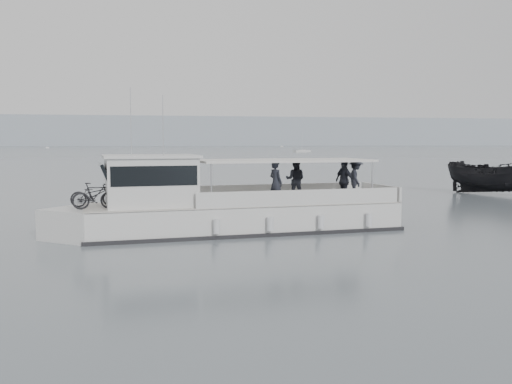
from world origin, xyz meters
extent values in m
plane|color=slate|center=(0.00, 0.00, 0.00)|extent=(1400.00, 1400.00, 0.00)
cube|color=#939EA8|center=(0.00, 560.00, 14.00)|extent=(1400.00, 90.00, 28.00)
cube|color=silver|center=(5.25, 1.38, 0.47)|extent=(12.83, 4.58, 1.36)
cube|color=silver|center=(-1.00, 0.76, 0.47)|extent=(3.39, 3.39, 1.36)
cube|color=beige|center=(5.25, 1.38, 1.15)|extent=(12.83, 4.58, 0.06)
cube|color=black|center=(5.25, 1.38, 0.05)|extent=(13.05, 4.73, 0.19)
cube|color=silver|center=(6.96, 3.18, 1.47)|extent=(8.34, 0.94, 0.63)
cube|color=silver|center=(7.28, -0.03, 1.47)|extent=(8.34, 0.94, 0.63)
cube|color=silver|center=(11.45, 2.00, 1.47)|extent=(0.44, 3.34, 0.63)
cube|color=silver|center=(1.50, 1.01, 2.09)|extent=(3.61, 3.15, 1.88)
cube|color=black|center=(-0.12, 0.85, 2.25)|extent=(0.84, 2.66, 1.21)
cube|color=black|center=(1.50, 1.01, 2.41)|extent=(3.41, 3.17, 0.73)
cube|color=silver|center=(1.50, 1.01, 3.09)|extent=(3.84, 3.37, 0.10)
cube|color=silver|center=(6.92, 1.55, 2.88)|extent=(7.40, 3.83, 0.08)
cylinder|color=silver|center=(3.73, -0.24, 2.02)|extent=(0.07, 0.07, 1.73)
cylinder|color=silver|center=(3.44, 2.68, 2.02)|extent=(0.07, 0.07, 1.73)
cylinder|color=silver|center=(10.40, 0.42, 2.02)|extent=(0.07, 0.07, 1.73)
cylinder|color=silver|center=(10.10, 3.34, 2.02)|extent=(0.07, 0.07, 1.73)
cylinder|color=silver|center=(0.78, 1.88, 4.45)|extent=(0.03, 0.03, 2.72)
cylinder|color=silver|center=(1.99, 0.32, 4.24)|extent=(0.03, 0.03, 2.30)
cylinder|color=silver|center=(3.87, -0.61, 0.52)|extent=(0.27, 0.27, 0.52)
cylinder|color=silver|center=(5.95, -0.40, 0.52)|extent=(0.27, 0.27, 0.52)
cylinder|color=silver|center=(8.04, -0.19, 0.52)|extent=(0.27, 0.27, 0.52)
cylinder|color=silver|center=(10.12, 0.02, 0.52)|extent=(0.27, 0.27, 0.52)
imported|color=black|center=(-0.63, 1.22, 1.62)|extent=(1.85, 0.80, 0.94)
imported|color=black|center=(-0.54, 0.38, 1.65)|extent=(1.69, 0.63, 0.99)
imported|color=#22252E|center=(6.38, 0.55, 2.03)|extent=(0.68, 0.77, 1.76)
imported|color=#22252E|center=(7.68, 2.36, 2.03)|extent=(1.05, 0.95, 1.76)
imported|color=#22252E|center=(9.48, 1.17, 2.03)|extent=(0.76, 1.12, 1.76)
imported|color=#22252E|center=(10.42, 2.32, 2.03)|extent=(0.86, 1.24, 1.76)
imported|color=black|center=(25.11, 14.21, 1.24)|extent=(6.03, 6.45, 2.48)
cube|color=silver|center=(99.96, 382.82, 0.30)|extent=(3.26, 5.27, 0.75)
cube|color=silver|center=(99.96, 382.82, 0.62)|extent=(1.93, 2.14, 0.45)
cube|color=silver|center=(-53.69, 327.18, 0.30)|extent=(2.62, 5.52, 0.75)
cube|color=silver|center=(-53.69, 327.18, 0.62)|extent=(1.79, 2.09, 0.45)
cylinder|color=silver|center=(-53.69, 327.18, 3.51)|extent=(0.08, 0.08, 5.83)
cube|color=silver|center=(57.26, 177.21, 0.30)|extent=(6.62, 3.69, 0.75)
cube|color=silver|center=(57.26, 177.21, 0.62)|extent=(2.61, 2.31, 0.45)
cylinder|color=silver|center=(57.26, 177.21, 4.07)|extent=(0.08, 0.08, 6.94)
camera|label=1|loc=(1.27, -21.40, 3.64)|focal=40.00mm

